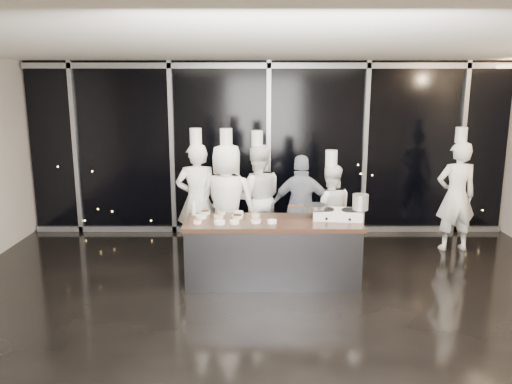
{
  "coord_description": "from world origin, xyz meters",
  "views": [
    {
      "loc": [
        -0.23,
        -5.85,
        2.76
      ],
      "look_at": [
        -0.23,
        1.2,
        1.24
      ],
      "focal_mm": 35.0,
      "sensor_mm": 36.0,
      "label": 1
    }
  ],
  "objects_px": {
    "chef_center": "(257,198)",
    "chef_side": "(456,195)",
    "chef_left": "(227,202)",
    "stove": "(338,214)",
    "frying_pan": "(315,206)",
    "stock_pot": "(360,202)",
    "guest": "(302,208)",
    "chef_far_left": "(197,199)",
    "chef_right": "(330,210)",
    "demo_counter": "(272,251)"
  },
  "relations": [
    {
      "from": "frying_pan",
      "to": "chef_center",
      "type": "height_order",
      "value": "chef_center"
    },
    {
      "from": "demo_counter",
      "to": "chef_center",
      "type": "relative_size",
      "value": 1.21
    },
    {
      "from": "demo_counter",
      "to": "guest",
      "type": "relative_size",
      "value": 1.45
    },
    {
      "from": "chef_side",
      "to": "chef_right",
      "type": "bearing_deg",
      "value": 5.61
    },
    {
      "from": "chef_far_left",
      "to": "chef_side",
      "type": "relative_size",
      "value": 1.0
    },
    {
      "from": "chef_left",
      "to": "chef_side",
      "type": "bearing_deg",
      "value": -160.38
    },
    {
      "from": "chef_center",
      "to": "guest",
      "type": "distance_m",
      "value": 0.83
    },
    {
      "from": "frying_pan",
      "to": "stock_pot",
      "type": "distance_m",
      "value": 0.64
    },
    {
      "from": "frying_pan",
      "to": "chef_left",
      "type": "distance_m",
      "value": 1.54
    },
    {
      "from": "chef_left",
      "to": "chef_side",
      "type": "xyz_separation_m",
      "value": [
        3.82,
        0.46,
        -0.0
      ]
    },
    {
      "from": "stock_pot",
      "to": "chef_right",
      "type": "height_order",
      "value": "chef_right"
    },
    {
      "from": "stove",
      "to": "frying_pan",
      "type": "relative_size",
      "value": 1.28
    },
    {
      "from": "stock_pot",
      "to": "chef_right",
      "type": "bearing_deg",
      "value": 105.61
    },
    {
      "from": "chef_far_left",
      "to": "chef_left",
      "type": "bearing_deg",
      "value": 156.98
    },
    {
      "from": "stock_pot",
      "to": "chef_far_left",
      "type": "xyz_separation_m",
      "value": [
        -2.42,
        1.04,
        -0.2
      ]
    },
    {
      "from": "frying_pan",
      "to": "chef_left",
      "type": "relative_size",
      "value": 0.27
    },
    {
      "from": "chef_side",
      "to": "stock_pot",
      "type": "bearing_deg",
      "value": 31.77
    },
    {
      "from": "chef_far_left",
      "to": "chef_center",
      "type": "relative_size",
      "value": 1.03
    },
    {
      "from": "demo_counter",
      "to": "chef_far_left",
      "type": "bearing_deg",
      "value": 136.99
    },
    {
      "from": "guest",
      "to": "chef_side",
      "type": "xyz_separation_m",
      "value": [
        2.63,
        0.48,
        0.1
      ]
    },
    {
      "from": "demo_counter",
      "to": "stock_pot",
      "type": "relative_size",
      "value": 11.15
    },
    {
      "from": "demo_counter",
      "to": "chef_left",
      "type": "xyz_separation_m",
      "value": [
        -0.69,
        0.95,
        0.49
      ]
    },
    {
      "from": "chef_left",
      "to": "demo_counter",
      "type": "bearing_deg",
      "value": 138.76
    },
    {
      "from": "guest",
      "to": "chef_far_left",
      "type": "bearing_deg",
      "value": -1.22
    },
    {
      "from": "frying_pan",
      "to": "chef_left",
      "type": "xyz_separation_m",
      "value": [
        -1.31,
        0.8,
        -0.12
      ]
    },
    {
      "from": "chef_left",
      "to": "chef_center",
      "type": "bearing_deg",
      "value": -126.83
    },
    {
      "from": "stove",
      "to": "chef_center",
      "type": "bearing_deg",
      "value": 139.68
    },
    {
      "from": "chef_center",
      "to": "chef_right",
      "type": "height_order",
      "value": "chef_center"
    },
    {
      "from": "guest",
      "to": "chef_side",
      "type": "bearing_deg",
      "value": -165.39
    },
    {
      "from": "demo_counter",
      "to": "stove",
      "type": "xyz_separation_m",
      "value": [
        0.93,
        0.11,
        0.51
      ]
    },
    {
      "from": "stock_pot",
      "to": "chef_center",
      "type": "height_order",
      "value": "chef_center"
    },
    {
      "from": "chef_center",
      "to": "chef_side",
      "type": "bearing_deg",
      "value": 175.97
    },
    {
      "from": "chef_center",
      "to": "chef_right",
      "type": "xyz_separation_m",
      "value": [
        1.17,
        -0.3,
        -0.14
      ]
    },
    {
      "from": "chef_center",
      "to": "chef_side",
      "type": "relative_size",
      "value": 0.98
    },
    {
      "from": "chef_center",
      "to": "guest",
      "type": "relative_size",
      "value": 1.2
    },
    {
      "from": "stock_pot",
      "to": "chef_center",
      "type": "distance_m",
      "value": 1.96
    },
    {
      "from": "stock_pot",
      "to": "chef_left",
      "type": "distance_m",
      "value": 2.13
    },
    {
      "from": "stock_pot",
      "to": "demo_counter",
      "type": "bearing_deg",
      "value": -176.96
    },
    {
      "from": "stove",
      "to": "guest",
      "type": "relative_size",
      "value": 0.43
    },
    {
      "from": "frying_pan",
      "to": "chef_side",
      "type": "bearing_deg",
      "value": 34.08
    },
    {
      "from": "frying_pan",
      "to": "chef_far_left",
      "type": "distance_m",
      "value": 2.03
    },
    {
      "from": "stove",
      "to": "demo_counter",
      "type": "bearing_deg",
      "value": -165.89
    },
    {
      "from": "chef_left",
      "to": "stove",
      "type": "bearing_deg",
      "value": 165.23
    },
    {
      "from": "stove",
      "to": "stock_pot",
      "type": "relative_size",
      "value": 3.33
    },
    {
      "from": "stock_pot",
      "to": "frying_pan",
      "type": "bearing_deg",
      "value": 172.31
    },
    {
      "from": "chef_side",
      "to": "chef_center",
      "type": "bearing_deg",
      "value": -2.85
    },
    {
      "from": "guest",
      "to": "chef_right",
      "type": "xyz_separation_m",
      "value": [
        0.46,
        0.12,
        -0.07
      ]
    },
    {
      "from": "chef_left",
      "to": "chef_side",
      "type": "height_order",
      "value": "chef_left"
    },
    {
      "from": "stock_pot",
      "to": "chef_left",
      "type": "xyz_separation_m",
      "value": [
        -1.93,
        0.89,
        -0.2
      ]
    },
    {
      "from": "frying_pan",
      "to": "chef_right",
      "type": "bearing_deg",
      "value": 76.46
    }
  ]
}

